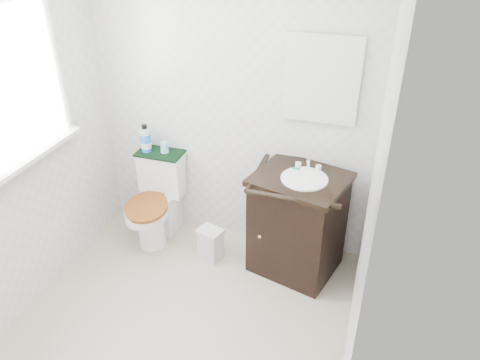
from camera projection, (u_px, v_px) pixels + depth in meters
The scene contains 13 objects.
floor at pixel (176, 332), 3.15m from camera, with size 2.40×2.40×0.00m, color #BDB398.
wall_back at pixel (231, 102), 3.53m from camera, with size 2.40×2.40×0.00m, color silver.
wall_front at pixel (2, 353), 1.56m from camera, with size 2.40×2.40×0.00m, color silver.
wall_right at pixel (368, 214), 2.25m from camera, with size 2.40×2.40×0.00m, color silver.
window at pixel (15, 83), 2.85m from camera, with size 0.02×0.70×0.90m, color white.
mirror at pixel (322, 80), 3.20m from camera, with size 0.50×0.02×0.60m, color silver.
toilet at pixel (158, 202), 3.94m from camera, with size 0.44×0.65×0.72m.
vanity at pixel (298, 222), 3.51m from camera, with size 0.76×0.70×0.92m.
trash_bin at pixel (211, 243), 3.75m from camera, with size 0.23×0.20×0.27m.
towel at pixel (160, 153), 3.83m from camera, with size 0.38×0.22×0.02m, color black.
mouthwash_bottle at pixel (146, 139), 3.79m from camera, with size 0.08×0.08×0.23m.
cup at pixel (164, 147), 3.80m from camera, with size 0.07×0.07×0.09m, color #86B8DC.
soap_bar at pixel (296, 169), 3.39m from camera, with size 0.07×0.05×0.02m, color #177165.
Camera 1 is at (1.07, -1.96, 2.49)m, focal length 35.00 mm.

